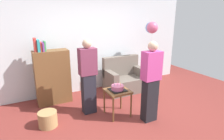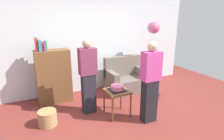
{
  "view_description": "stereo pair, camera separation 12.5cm",
  "coord_description": "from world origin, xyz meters",
  "px_view_note": "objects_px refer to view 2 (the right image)",
  "views": [
    {
      "loc": [
        -1.91,
        -2.85,
        2.11
      ],
      "look_at": [
        -0.11,
        0.6,
        0.95
      ],
      "focal_mm": 30.3,
      "sensor_mm": 36.0,
      "label": 1
    },
    {
      "loc": [
        -1.8,
        -2.91,
        2.11
      ],
      "look_at": [
        -0.11,
        0.6,
        0.95
      ],
      "focal_mm": 30.3,
      "sensor_mm": 36.0,
      "label": 2
    }
  ],
  "objects_px": {
    "person_blowing_candles": "(88,76)",
    "handbag": "(156,94)",
    "couch": "(126,79)",
    "person_holding_cake": "(150,82)",
    "bookshelf": "(53,76)",
    "wicker_basket": "(47,118)",
    "side_table": "(117,94)",
    "balloon_bunch": "(154,28)",
    "birthday_cake": "(117,88)"
  },
  "relations": [
    {
      "from": "person_blowing_candles",
      "to": "person_holding_cake",
      "type": "xyz_separation_m",
      "value": [
        0.97,
        -0.87,
        0.0
      ]
    },
    {
      "from": "side_table",
      "to": "couch",
      "type": "bearing_deg",
      "value": 52.97
    },
    {
      "from": "birthday_cake",
      "to": "wicker_basket",
      "type": "relative_size",
      "value": 0.89
    },
    {
      "from": "couch",
      "to": "person_blowing_candles",
      "type": "xyz_separation_m",
      "value": [
        -1.33,
        -0.72,
        0.49
      ]
    },
    {
      "from": "birthday_cake",
      "to": "person_holding_cake",
      "type": "bearing_deg",
      "value": -44.62
    },
    {
      "from": "handbag",
      "to": "couch",
      "type": "bearing_deg",
      "value": 121.17
    },
    {
      "from": "couch",
      "to": "birthday_cake",
      "type": "height_order",
      "value": "couch"
    },
    {
      "from": "birthday_cake",
      "to": "balloon_bunch",
      "type": "height_order",
      "value": "balloon_bunch"
    },
    {
      "from": "birthday_cake",
      "to": "person_holding_cake",
      "type": "relative_size",
      "value": 0.2
    },
    {
      "from": "couch",
      "to": "wicker_basket",
      "type": "relative_size",
      "value": 3.06
    },
    {
      "from": "handbag",
      "to": "balloon_bunch",
      "type": "xyz_separation_m",
      "value": [
        0.33,
        0.69,
        1.64
      ]
    },
    {
      "from": "bookshelf",
      "to": "side_table",
      "type": "relative_size",
      "value": 2.79
    },
    {
      "from": "person_blowing_candles",
      "to": "handbag",
      "type": "relative_size",
      "value": 5.82
    },
    {
      "from": "side_table",
      "to": "wicker_basket",
      "type": "relative_size",
      "value": 1.6
    },
    {
      "from": "side_table",
      "to": "bookshelf",
      "type": "bearing_deg",
      "value": 130.66
    },
    {
      "from": "person_holding_cake",
      "to": "person_blowing_candles",
      "type": "bearing_deg",
      "value": -16.75
    },
    {
      "from": "bookshelf",
      "to": "side_table",
      "type": "height_order",
      "value": "bookshelf"
    },
    {
      "from": "couch",
      "to": "wicker_basket",
      "type": "distance_m",
      "value": 2.42
    },
    {
      "from": "bookshelf",
      "to": "handbag",
      "type": "height_order",
      "value": "bookshelf"
    },
    {
      "from": "couch",
      "to": "birthday_cake",
      "type": "distance_m",
      "value": 1.42
    },
    {
      "from": "bookshelf",
      "to": "person_holding_cake",
      "type": "bearing_deg",
      "value": -47.98
    },
    {
      "from": "birthday_cake",
      "to": "person_blowing_candles",
      "type": "height_order",
      "value": "person_blowing_candles"
    },
    {
      "from": "couch",
      "to": "person_blowing_candles",
      "type": "relative_size",
      "value": 0.67
    },
    {
      "from": "couch",
      "to": "side_table",
      "type": "relative_size",
      "value": 1.91
    },
    {
      "from": "side_table",
      "to": "balloon_bunch",
      "type": "distance_m",
      "value": 2.31
    },
    {
      "from": "birthday_cake",
      "to": "wicker_basket",
      "type": "bearing_deg",
      "value": 170.03
    },
    {
      "from": "wicker_basket",
      "to": "balloon_bunch",
      "type": "height_order",
      "value": "balloon_bunch"
    },
    {
      "from": "person_blowing_candles",
      "to": "handbag",
      "type": "xyz_separation_m",
      "value": [
        1.8,
        -0.06,
        -0.73
      ]
    },
    {
      "from": "person_holding_cake",
      "to": "balloon_bunch",
      "type": "distance_m",
      "value": 2.11
    },
    {
      "from": "wicker_basket",
      "to": "handbag",
      "type": "xyz_separation_m",
      "value": [
        2.72,
        0.09,
        -0.05
      ]
    },
    {
      "from": "bookshelf",
      "to": "couch",
      "type": "bearing_deg",
      "value": -4.42
    },
    {
      "from": "person_blowing_candles",
      "to": "couch",
      "type": "bearing_deg",
      "value": 46.39
    },
    {
      "from": "couch",
      "to": "person_holding_cake",
      "type": "distance_m",
      "value": 1.7
    },
    {
      "from": "wicker_basket",
      "to": "person_holding_cake",
      "type": "bearing_deg",
      "value": -20.87
    },
    {
      "from": "birthday_cake",
      "to": "handbag",
      "type": "bearing_deg",
      "value": 14.4
    },
    {
      "from": "person_blowing_candles",
      "to": "wicker_basket",
      "type": "bearing_deg",
      "value": -152.51
    },
    {
      "from": "bookshelf",
      "to": "person_blowing_candles",
      "type": "relative_size",
      "value": 0.98
    },
    {
      "from": "person_blowing_candles",
      "to": "balloon_bunch",
      "type": "distance_m",
      "value": 2.4
    },
    {
      "from": "couch",
      "to": "person_holding_cake",
      "type": "xyz_separation_m",
      "value": [
        -0.36,
        -1.59,
        0.49
      ]
    },
    {
      "from": "bookshelf",
      "to": "handbag",
      "type": "distance_m",
      "value": 2.63
    },
    {
      "from": "couch",
      "to": "handbag",
      "type": "bearing_deg",
      "value": -58.83
    },
    {
      "from": "balloon_bunch",
      "to": "side_table",
      "type": "bearing_deg",
      "value": -147.9
    },
    {
      "from": "side_table",
      "to": "person_holding_cake",
      "type": "height_order",
      "value": "person_holding_cake"
    },
    {
      "from": "bookshelf",
      "to": "person_holding_cake",
      "type": "relative_size",
      "value": 0.98
    },
    {
      "from": "balloon_bunch",
      "to": "person_blowing_candles",
      "type": "bearing_deg",
      "value": -163.51
    },
    {
      "from": "side_table",
      "to": "wicker_basket",
      "type": "bearing_deg",
      "value": 170.03
    },
    {
      "from": "birthday_cake",
      "to": "balloon_bunch",
      "type": "relative_size",
      "value": 0.17
    },
    {
      "from": "side_table",
      "to": "person_holding_cake",
      "type": "distance_m",
      "value": 0.75
    },
    {
      "from": "person_holding_cake",
      "to": "birthday_cake",
      "type": "bearing_deg",
      "value": -19.56
    },
    {
      "from": "bookshelf",
      "to": "side_table",
      "type": "bearing_deg",
      "value": -49.34
    }
  ]
}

